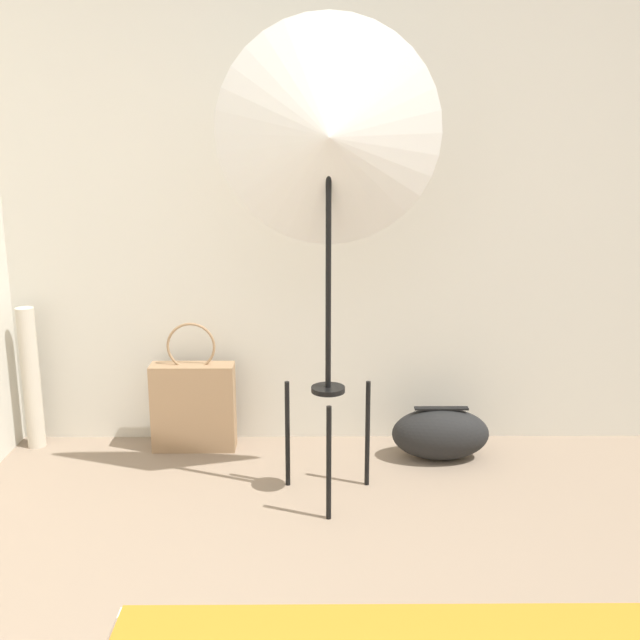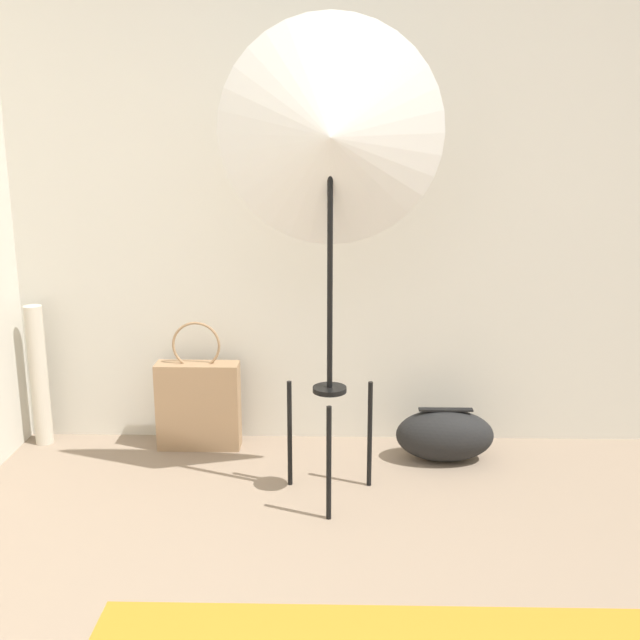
{
  "view_description": "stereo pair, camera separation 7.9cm",
  "coord_description": "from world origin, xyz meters",
  "px_view_note": "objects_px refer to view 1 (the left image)",
  "views": [
    {
      "loc": [
        -0.21,
        -1.21,
        1.44
      ],
      "look_at": [
        -0.2,
        1.41,
        0.79
      ],
      "focal_mm": 42.0,
      "sensor_mm": 36.0,
      "label": 1
    },
    {
      "loc": [
        -0.13,
        -1.21,
        1.44
      ],
      "look_at": [
        -0.2,
        1.41,
        0.79
      ],
      "focal_mm": 42.0,
      "sensor_mm": 36.0,
      "label": 2
    }
  ],
  "objects_px": {
    "tote_bag": "(194,405)",
    "paper_roll": "(31,378)",
    "duffel_bag": "(440,434)",
    "photo_umbrella": "(329,138)"
  },
  "relations": [
    {
      "from": "tote_bag",
      "to": "paper_roll",
      "type": "xyz_separation_m",
      "value": [
        -0.76,
        0.03,
        0.12
      ]
    },
    {
      "from": "tote_bag",
      "to": "paper_roll",
      "type": "relative_size",
      "value": 0.91
    },
    {
      "from": "tote_bag",
      "to": "duffel_bag",
      "type": "relative_size",
      "value": 1.39
    },
    {
      "from": "tote_bag",
      "to": "photo_umbrella",
      "type": "bearing_deg",
      "value": -37.83
    },
    {
      "from": "tote_bag",
      "to": "duffel_bag",
      "type": "bearing_deg",
      "value": -5.97
    },
    {
      "from": "duffel_bag",
      "to": "photo_umbrella",
      "type": "bearing_deg",
      "value": -145.11
    },
    {
      "from": "photo_umbrella",
      "to": "duffel_bag",
      "type": "distance_m",
      "value": 1.46
    },
    {
      "from": "photo_umbrella",
      "to": "duffel_bag",
      "type": "relative_size",
      "value": 4.25
    },
    {
      "from": "tote_bag",
      "to": "paper_roll",
      "type": "height_order",
      "value": "paper_roll"
    },
    {
      "from": "duffel_bag",
      "to": "paper_roll",
      "type": "distance_m",
      "value": 1.92
    }
  ]
}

